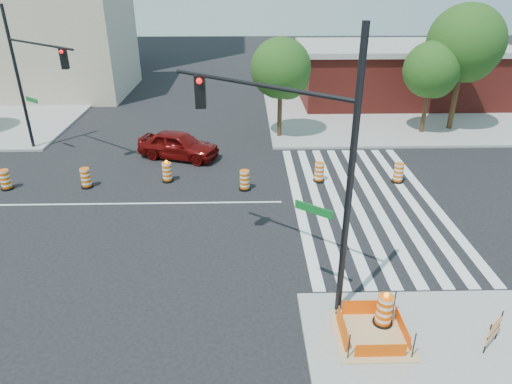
# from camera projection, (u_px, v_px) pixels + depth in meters

# --- Properties ---
(ground) EXTENTS (120.00, 120.00, 0.00)m
(ground) POSITION_uv_depth(u_px,v_px,m) (134.00, 204.00, 21.50)
(ground) COLOR black
(ground) RESTS_ON ground
(sidewalk_ne) EXTENTS (22.00, 22.00, 0.15)m
(sidewalk_ne) POSITION_uv_depth(u_px,v_px,m) (397.00, 101.00, 38.03)
(sidewalk_ne) COLOR gray
(sidewalk_ne) RESTS_ON ground
(crosswalk_east) EXTENTS (6.75, 13.50, 0.01)m
(crosswalk_east) POSITION_uv_depth(u_px,v_px,m) (364.00, 201.00, 21.74)
(crosswalk_east) COLOR silver
(crosswalk_east) RESTS_ON ground
(lane_centerline) EXTENTS (14.00, 0.12, 0.01)m
(lane_centerline) POSITION_uv_depth(u_px,v_px,m) (134.00, 203.00, 21.49)
(lane_centerline) COLOR silver
(lane_centerline) RESTS_ON ground
(excavation_pit) EXTENTS (2.20, 2.20, 0.90)m
(excavation_pit) POSITION_uv_depth(u_px,v_px,m) (372.00, 334.00, 13.52)
(excavation_pit) COLOR tan
(excavation_pit) RESTS_ON ground
(brick_storefront) EXTENTS (16.50, 8.50, 4.60)m
(brick_storefront) POSITION_uv_depth(u_px,v_px,m) (401.00, 74.00, 37.04)
(brick_storefront) COLOR maroon
(brick_storefront) RESTS_ON ground
(beige_midrise) EXTENTS (14.00, 10.00, 10.00)m
(beige_midrise) POSITION_uv_depth(u_px,v_px,m) (41.00, 34.00, 38.79)
(beige_midrise) COLOR tan
(beige_midrise) RESTS_ON ground
(red_coupe) EXTENTS (5.05, 3.32, 1.60)m
(red_coupe) POSITION_uv_depth(u_px,v_px,m) (178.00, 145.00, 26.39)
(red_coupe) COLOR #5A0907
(red_coupe) RESTS_ON ground
(signal_pole_se) EXTENTS (5.26, 4.19, 8.70)m
(signal_pole_se) POSITION_uv_depth(u_px,v_px,m) (296.00, 145.00, 13.32)
(signal_pole_se) COLOR black
(signal_pole_se) RESTS_ON ground
(signal_pole_nw) EXTENTS (4.90, 3.95, 8.14)m
(signal_pole_nw) POSITION_uv_depth(u_px,v_px,m) (31.00, 70.00, 24.97)
(signal_pole_nw) COLOR black
(signal_pole_nw) RESTS_ON ground
(pit_drum) EXTENTS (0.61, 0.61, 1.20)m
(pit_drum) POSITION_uv_depth(u_px,v_px,m) (384.00, 311.00, 13.76)
(pit_drum) COLOR black
(pit_drum) RESTS_ON ground
(barricade) EXTENTS (0.69, 0.62, 1.04)m
(barricade) POSITION_uv_depth(u_px,v_px,m) (494.00, 331.00, 12.92)
(barricade) COLOR #E65A04
(barricade) RESTS_ON ground
(tree_north_c) EXTENTS (3.73, 3.73, 6.34)m
(tree_north_c) POSITION_uv_depth(u_px,v_px,m) (281.00, 72.00, 28.11)
(tree_north_c) COLOR #382314
(tree_north_c) RESTS_ON ground
(tree_north_d) EXTENTS (3.54, 3.54, 6.02)m
(tree_north_d) POSITION_uv_depth(u_px,v_px,m) (431.00, 73.00, 28.91)
(tree_north_d) COLOR #382314
(tree_north_d) RESTS_ON ground
(tree_north_e) EXTENTS (4.81, 4.81, 8.18)m
(tree_north_e) POSITION_uv_depth(u_px,v_px,m) (465.00, 47.00, 28.96)
(tree_north_e) COLOR #382314
(tree_north_e) RESTS_ON ground
(median_drum_1) EXTENTS (0.60, 0.60, 1.02)m
(median_drum_1) POSITION_uv_depth(u_px,v_px,m) (6.00, 180.00, 22.72)
(median_drum_1) COLOR black
(median_drum_1) RESTS_ON ground
(median_drum_2) EXTENTS (0.60, 0.60, 1.02)m
(median_drum_2) POSITION_uv_depth(u_px,v_px,m) (86.00, 179.00, 22.91)
(median_drum_2) COLOR black
(median_drum_2) RESTS_ON ground
(median_drum_3) EXTENTS (0.60, 0.60, 1.18)m
(median_drum_3) POSITION_uv_depth(u_px,v_px,m) (167.00, 173.00, 23.56)
(median_drum_3) COLOR black
(median_drum_3) RESTS_ON ground
(median_drum_4) EXTENTS (0.60, 0.60, 1.02)m
(median_drum_4) POSITION_uv_depth(u_px,v_px,m) (245.00, 181.00, 22.67)
(median_drum_4) COLOR black
(median_drum_4) RESTS_ON ground
(median_drum_5) EXTENTS (0.60, 0.60, 1.02)m
(median_drum_5) POSITION_uv_depth(u_px,v_px,m) (319.00, 173.00, 23.56)
(median_drum_5) COLOR black
(median_drum_5) RESTS_ON ground
(median_drum_6) EXTENTS (0.60, 0.60, 1.02)m
(median_drum_6) POSITION_uv_depth(u_px,v_px,m) (398.00, 174.00, 23.46)
(median_drum_6) COLOR black
(median_drum_6) RESTS_ON ground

